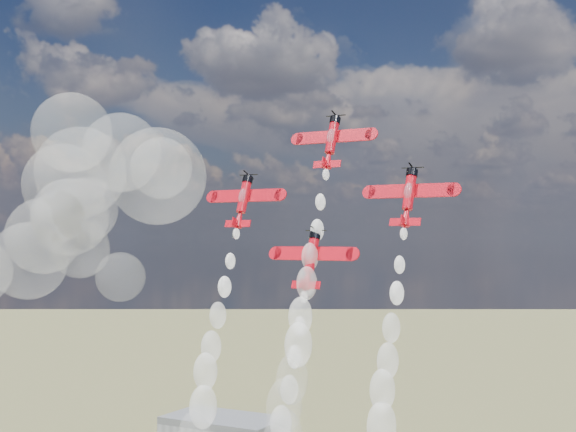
# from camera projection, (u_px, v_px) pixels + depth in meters

# --- Properties ---
(hangar) EXTENTS (50.00, 28.00, 13.00)m
(hangar) POSITION_uv_depth(u_px,v_px,m) (224.00, 432.00, 342.24)
(hangar) COLOR gray
(hangar) RESTS_ON ground
(plane_lead) EXTENTS (13.17, 5.96, 9.00)m
(plane_lead) POSITION_uv_depth(u_px,v_px,m) (332.00, 140.00, 127.82)
(plane_lead) COLOR red
(plane_lead) RESTS_ON ground
(plane_left) EXTENTS (13.17, 5.96, 9.00)m
(plane_left) POSITION_uv_depth(u_px,v_px,m) (243.00, 200.00, 131.21)
(plane_left) COLOR red
(plane_left) RESTS_ON ground
(plane_right) EXTENTS (13.17, 5.96, 9.00)m
(plane_right) POSITION_uv_depth(u_px,v_px,m) (409.00, 195.00, 117.54)
(plane_right) COLOR red
(plane_right) RESTS_ON ground
(plane_slot) EXTENTS (13.17, 5.96, 9.00)m
(plane_slot) POSITION_uv_depth(u_px,v_px,m) (311.00, 258.00, 120.94)
(plane_slot) COLOR red
(plane_slot) RESTS_ON ground
(smoke_trail_lead) EXTENTS (5.72, 18.01, 41.29)m
(smoke_trail_lead) POSITION_uv_depth(u_px,v_px,m) (291.00, 380.00, 114.43)
(smoke_trail_lead) COLOR white
(smoke_trail_lead) RESTS_ON plane_lead
(drifted_smoke_cloud) EXTENTS (63.77, 35.85, 46.49)m
(drifted_smoke_cloud) POSITION_uv_depth(u_px,v_px,m) (79.00, 201.00, 183.23)
(drifted_smoke_cloud) COLOR white
(drifted_smoke_cloud) RESTS_ON ground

